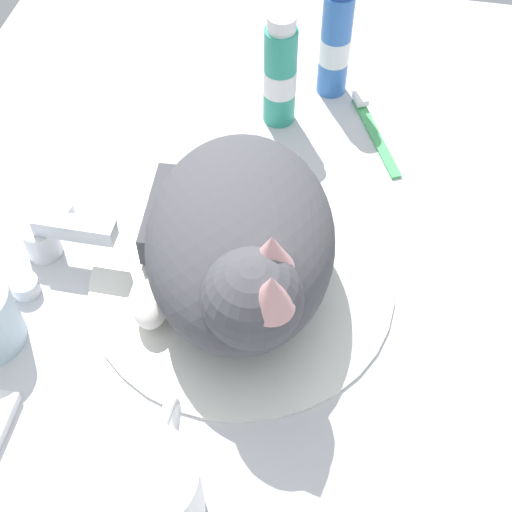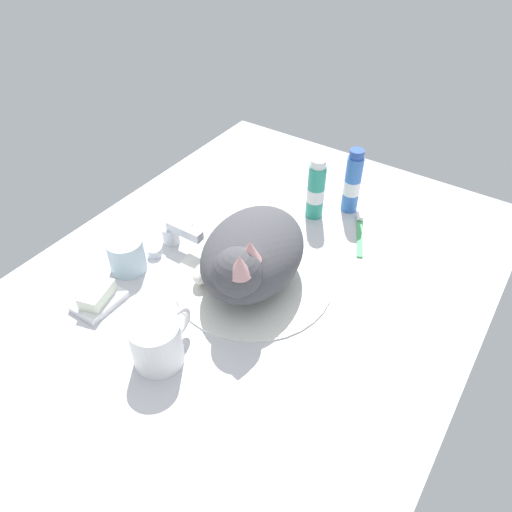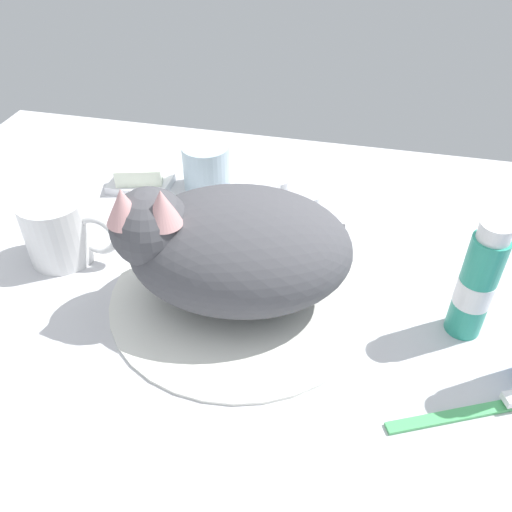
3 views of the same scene
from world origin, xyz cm
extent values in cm
cube|color=silver|center=(0.00, 0.00, -1.50)|extent=(110.00, 82.50, 3.00)
cylinder|color=silver|center=(0.00, 0.00, 0.38)|extent=(30.86, 30.86, 0.77)
cylinder|color=silver|center=(0.00, 20.97, 1.93)|extent=(3.60, 3.60, 3.86)
cube|color=silver|center=(0.00, 16.81, 4.86)|extent=(2.00, 8.30, 2.00)
cylinder|color=silver|center=(-5.16, 20.97, 0.90)|extent=(2.80, 2.80, 1.80)
cylinder|color=silver|center=(5.16, 20.97, 0.90)|extent=(2.80, 2.80, 1.80)
ellipsoid|color=#4C4C51|center=(0.00, 0.00, 7.19)|extent=(27.46, 21.75, 12.85)
sphere|color=#4C4C51|center=(-8.94, -2.89, 10.72)|extent=(10.01, 10.01, 8.67)
ellipsoid|color=white|center=(-7.24, -2.59, 8.80)|extent=(6.36, 5.65, 4.77)
cone|color=#DB9E9E|center=(-6.77, -4.05, 14.41)|extent=(4.50, 4.50, 3.90)
cone|color=#DB9E9E|center=(-10.61, -4.71, 14.41)|extent=(4.50, 4.50, 3.90)
cube|color=#4C4C51|center=(5.37, 9.06, 2.59)|extent=(11.30, 4.34, 3.65)
ellipsoid|color=white|center=(-5.71, 7.61, 2.41)|extent=(6.13, 4.49, 3.28)
cylinder|color=white|center=(-24.24, 2.29, 4.26)|extent=(8.27, 8.27, 8.53)
torus|color=white|center=(-18.90, 2.29, 4.26)|extent=(5.77, 1.00, 5.77)
cylinder|color=silver|center=(-11.00, 22.43, 3.50)|extent=(7.06, 7.06, 7.00)
cube|color=white|center=(-20.99, 20.17, 0.60)|extent=(9.00, 6.40, 1.20)
cube|color=silver|center=(-20.99, 20.17, 2.47)|extent=(7.71, 5.75, 2.54)
cylinder|color=teal|center=(25.20, 0.50, 6.28)|extent=(3.82, 3.82, 12.57)
cylinder|color=white|center=(25.20, 0.50, 5.65)|extent=(3.89, 3.89, 3.14)
cylinder|color=white|center=(25.20, 0.50, 13.47)|extent=(3.24, 3.24, 1.80)
cube|color=#4CB266|center=(23.90, -11.49, 0.40)|extent=(13.19, 6.98, 0.80)
camera|label=1|loc=(-42.49, -9.62, 60.44)|focal=51.44mm
camera|label=2|loc=(-56.13, -38.37, 66.46)|focal=34.21mm
camera|label=3|loc=(12.09, -44.67, 44.06)|focal=37.58mm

